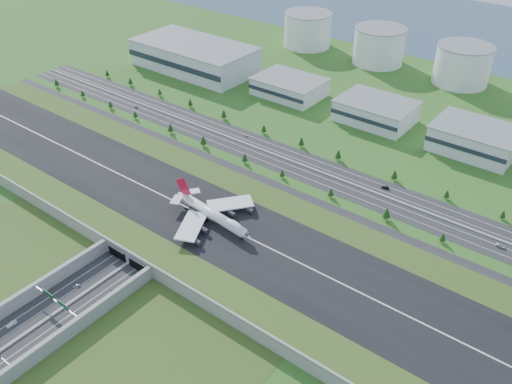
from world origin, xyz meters
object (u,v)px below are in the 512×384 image
Objects in this scene: car_0 at (76,286)px; car_4 at (137,107)px; car_2 at (116,291)px; car_6 at (501,246)px; car_7 at (245,135)px; fuel_tank_a at (308,30)px; boeing_747 at (213,214)px; car_1 at (12,324)px; car_5 at (385,187)px.

car_0 is 1.00× the size of car_4.
car_6 reaches higher than car_2.
car_2 is at bearing 30.64° from car_7.
car_0 reaches higher than car_4.
car_4 is at bearing -97.02° from fuel_tank_a.
fuel_tank_a reaches higher than boeing_747.
car_7 reaches higher than car_0.
car_5 is at bearing 69.37° from car_1.
car_5 reaches higher than car_6.
car_7 is (-32.35, 219.12, -0.15)m from car_1.
boeing_747 is 69.33m from car_2.
fuel_tank_a reaches higher than car_5.
car_2 is at bearing -29.96° from car_5.
car_0 is at bearing -73.84° from fuel_tank_a.
car_6 is (167.19, 203.64, -0.03)m from car_1.
fuel_tank_a is 12.87× the size of car_0.
boeing_747 is 83.37m from car_0.
fuel_tank_a reaches higher than car_4.
car_1 is (109.99, -424.23, -16.56)m from fuel_tank_a.
boeing_747 is at bearing 124.79° from car_6.
boeing_747 is at bearing -38.36° from car_5.
car_6 is (304.53, 1.67, 0.13)m from car_4.
car_6 is at bearing 51.80° from car_1.
car_1 is 0.93× the size of car_2.
car_0 is 21.86m from car_2.
car_7 is at bearing 126.18° from boeing_747.
car_4 is 304.54m from car_6.
car_2 is 181.84m from car_7.
car_2 is (21.98, 45.59, -0.08)m from car_1.
car_0 is 0.68× the size of car_6.
car_0 is at bearing -145.39° from car_4.
car_2 is at bearing 65.45° from car_1.
car_6 is (79.74, -14.73, -0.03)m from car_5.
car_0 is 0.73× the size of car_2.
car_7 is (-199.53, 15.49, -0.11)m from car_6.
car_0 is at bearing 48.34° from car_2.
car_1 is at bearing 142.28° from car_6.
car_4 is (-166.23, 88.56, -12.75)m from boeing_747.
boeing_747 is 16.22× the size of car_4.
car_0 is 35.39m from car_1.
fuel_tank_a is at bearing 126.34° from car_0.
car_2 reaches higher than car_7.
car_1 reaches higher than car_4.
car_1 is at bearing -151.21° from car_4.
fuel_tank_a reaches higher than car_0.
fuel_tank_a is 8.81× the size of car_6.
car_5 is 0.87× the size of car_6.
car_7 is (-61.23, 105.72, -12.73)m from boeing_747.
car_2 is at bearing 48.28° from car_0.
fuel_tank_a is 438.57m from car_1.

